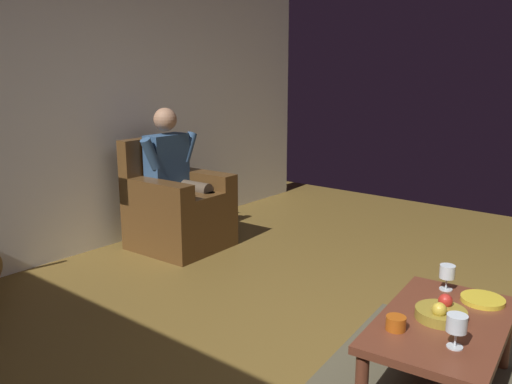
# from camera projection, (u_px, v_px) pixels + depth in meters

# --- Properties ---
(ground_plane) EXTENTS (7.33, 7.33, 0.00)m
(ground_plane) POSITION_uv_depth(u_px,v_px,m) (415.00, 379.00, 2.73)
(ground_plane) COLOR brown
(wall_back) EXTENTS (6.23, 0.06, 2.70)m
(wall_back) POSITION_uv_depth(u_px,v_px,m) (65.00, 98.00, 4.31)
(wall_back) COLOR silver
(wall_back) RESTS_ON ground
(armchair) EXTENTS (0.76, 0.78, 0.98)m
(armchair) POSITION_uv_depth(u_px,v_px,m) (177.00, 209.00, 4.73)
(armchair) COLOR #533519
(armchair) RESTS_ON ground
(person_seated) EXTENTS (0.66, 0.55, 1.25)m
(person_seated) POSITION_uv_depth(u_px,v_px,m) (176.00, 173.00, 4.65)
(person_seated) COLOR #304F73
(person_seated) RESTS_ON ground
(coffee_table) EXTENTS (1.01, 0.66, 0.39)m
(coffee_table) POSITION_uv_depth(u_px,v_px,m) (442.00, 331.00, 2.54)
(coffee_table) COLOR brown
(coffee_table) RESTS_ON ground
(wine_glass_near) EXTENTS (0.09, 0.09, 0.15)m
(wine_glass_near) POSITION_uv_depth(u_px,v_px,m) (457.00, 325.00, 2.26)
(wine_glass_near) COLOR silver
(wine_glass_near) RESTS_ON coffee_table
(wine_glass_far) EXTENTS (0.08, 0.08, 0.14)m
(wine_glass_far) POSITION_uv_depth(u_px,v_px,m) (447.00, 273.00, 2.86)
(wine_glass_far) COLOR silver
(wine_glass_far) RESTS_ON coffee_table
(fruit_bowl) EXTENTS (0.24, 0.24, 0.11)m
(fruit_bowl) POSITION_uv_depth(u_px,v_px,m) (441.00, 312.00, 2.54)
(fruit_bowl) COLOR olive
(fruit_bowl) RESTS_ON coffee_table
(decorative_dish) EXTENTS (0.22, 0.22, 0.02)m
(decorative_dish) POSITION_uv_depth(u_px,v_px,m) (483.00, 300.00, 2.73)
(decorative_dish) COLOR gold
(decorative_dish) RESTS_ON coffee_table
(candle_jar) EXTENTS (0.09, 0.09, 0.07)m
(candle_jar) POSITION_uv_depth(u_px,v_px,m) (396.00, 323.00, 2.43)
(candle_jar) COLOR #B05013
(candle_jar) RESTS_ON coffee_table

